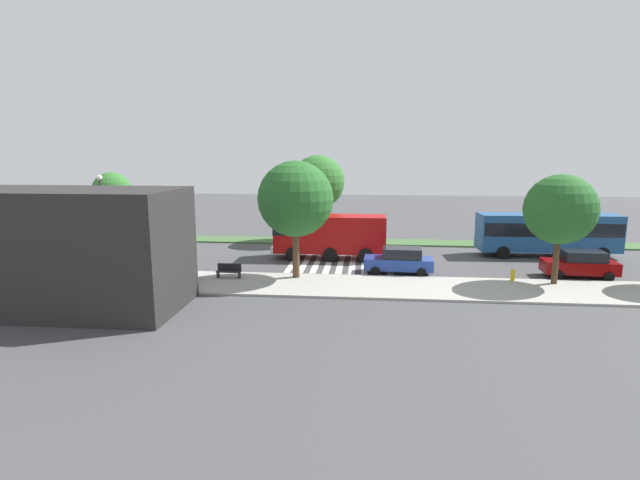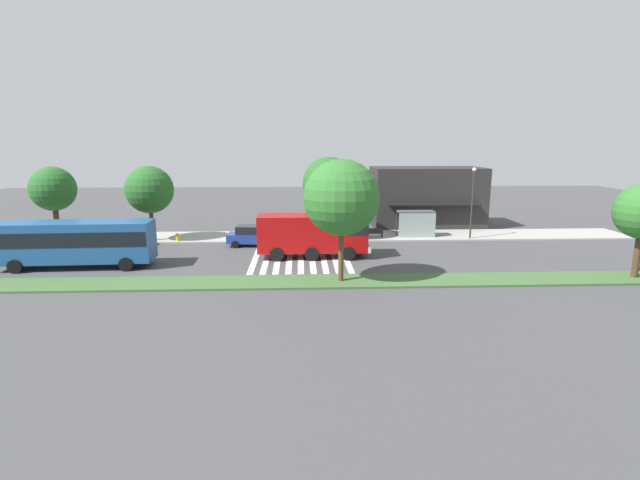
{
  "view_description": "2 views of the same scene",
  "coord_description": "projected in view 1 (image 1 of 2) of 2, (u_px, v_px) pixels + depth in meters",
  "views": [
    {
      "loc": [
        -3.88,
        37.2,
        8.18
      ],
      "look_at": [
        -0.33,
        0.49,
        1.55
      ],
      "focal_mm": 27.05,
      "sensor_mm": 36.0,
      "label": 1
    },
    {
      "loc": [
        -2.06,
        -37.11,
        9.15
      ],
      "look_at": [
        -0.41,
        1.27,
        1.12
      ],
      "focal_mm": 26.64,
      "sensor_mm": 36.0,
      "label": 2
    }
  ],
  "objects": [
    {
      "name": "fire_hydrant",
      "position": [
        513.0,
        275.0,
        30.92
      ],
      "size": [
        0.28,
        0.28,
        0.7
      ],
      "primitive_type": "cylinder",
      "color": "gold",
      "rests_on": "sidewalk"
    },
    {
      "name": "parked_car_west",
      "position": [
        580.0,
        264.0,
        32.05
      ],
      "size": [
        4.69,
        2.15,
        1.82
      ],
      "rotation": [
        0.0,
        0.0,
        -0.05
      ],
      "color": "#720505",
      "rests_on": "ground_plane"
    },
    {
      "name": "bus_stop_shelter",
      "position": [
        169.0,
        250.0,
        31.84
      ],
      "size": [
        3.5,
        1.4,
        2.46
      ],
      "color": "#4C4C51",
      "rests_on": "sidewalk"
    },
    {
      "name": "storefront_building",
      "position": [
        69.0,
        250.0,
        25.39
      ],
      "size": [
        11.73,
        6.67,
        6.39
      ],
      "color": "#282626",
      "rests_on": "ground_plane"
    },
    {
      "name": "sidewalk_tree_west",
      "position": [
        560.0,
        210.0,
        29.44
      ],
      "size": [
        4.31,
        4.31,
        6.84
      ],
      "color": "#47301E",
      "rests_on": "sidewalk"
    },
    {
      "name": "street_lamp",
      "position": [
        103.0,
        216.0,
        32.79
      ],
      "size": [
        0.36,
        0.36,
        6.63
      ],
      "color": "#2D2D30",
      "rests_on": "sidewalk"
    },
    {
      "name": "ground_plane",
      "position": [
        316.0,
        258.0,
        38.26
      ],
      "size": [
        120.0,
        120.0,
        0.0
      ],
      "primitive_type": "plane",
      "color": "#424244"
    },
    {
      "name": "sidewalk_tree_center",
      "position": [
        296.0,
        199.0,
        30.91
      ],
      "size": [
        4.89,
        4.89,
        7.62
      ],
      "color": "#513823",
      "rests_on": "sidewalk"
    },
    {
      "name": "fire_truck",
      "position": [
        325.0,
        233.0,
        37.84
      ],
      "size": [
        8.88,
        2.94,
        3.78
      ],
      "rotation": [
        0.0,
        0.0,
        0.01
      ],
      "color": "#A50C0C",
      "rests_on": "ground_plane"
    },
    {
      "name": "crosswalk",
      "position": [
        342.0,
        258.0,
        38.06
      ],
      "size": [
        7.65,
        10.1,
        0.01
      ],
      "color": "silver",
      "rests_on": "ground_plane"
    },
    {
      "name": "bench_near_shelter",
      "position": [
        229.0,
        271.0,
        31.69
      ],
      "size": [
        1.6,
        0.5,
        0.9
      ],
      "color": "black",
      "rests_on": "sidewalk"
    },
    {
      "name": "transit_bus",
      "position": [
        547.0,
        231.0,
        38.63
      ],
      "size": [
        10.93,
        3.18,
        3.42
      ],
      "rotation": [
        0.0,
        0.0,
        3.18
      ],
      "color": "navy",
      "rests_on": "ground_plane"
    },
    {
      "name": "parked_car_mid",
      "position": [
        399.0,
        260.0,
        33.18
      ],
      "size": [
        4.75,
        2.27,
        1.81
      ],
      "rotation": [
        0.0,
        0.0,
        -0.05
      ],
      "color": "navy",
      "rests_on": "ground_plane"
    },
    {
      "name": "median_strip",
      "position": [
        324.0,
        241.0,
        45.21
      ],
      "size": [
        60.0,
        3.0,
        0.14
      ],
      "primitive_type": "cube",
      "color": "#3D6033",
      "rests_on": "ground_plane"
    },
    {
      "name": "median_tree_far_west",
      "position": [
        318.0,
        182.0,
        44.28
      ],
      "size": [
        4.9,
        4.9,
        7.94
      ],
      "color": "#513823",
      "rests_on": "median_strip"
    },
    {
      "name": "sidewalk",
      "position": [
        303.0,
        285.0,
        30.22
      ],
      "size": [
        60.0,
        5.16,
        0.14
      ],
      "primitive_type": "cube",
      "color": "#9E9B93",
      "rests_on": "ground_plane"
    },
    {
      "name": "median_tree_west",
      "position": [
        112.0,
        192.0,
        46.36
      ],
      "size": [
        3.66,
        3.66,
        6.3
      ],
      "color": "#47301E",
      "rests_on": "median_strip"
    }
  ]
}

